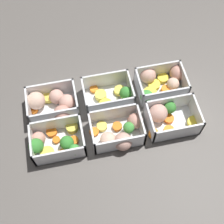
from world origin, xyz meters
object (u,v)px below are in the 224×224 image
(container_near_left, at_px, (56,142))
(container_far_right, at_px, (161,83))
(container_near_right, at_px, (168,117))
(container_far_center, at_px, (111,95))
(container_near_center, at_px, (120,132))
(container_far_left, at_px, (53,104))

(container_near_left, relative_size, container_far_right, 0.94)
(container_near_right, height_order, container_far_center, same)
(container_near_right, bearing_deg, container_far_right, 82.62)
(container_near_right, bearing_deg, container_near_center, -172.57)
(container_far_center, bearing_deg, container_near_center, -91.04)
(container_near_left, distance_m, container_near_center, 0.17)
(container_far_left, relative_size, container_far_right, 0.92)
(container_near_center, xyz_separation_m, container_far_right, (0.15, 0.13, -0.00))
(container_far_left, xyz_separation_m, container_far_center, (0.17, -0.00, -0.00))
(container_near_center, height_order, container_far_center, same)
(container_near_center, relative_size, container_far_right, 1.04)
(container_far_left, bearing_deg, container_near_left, -94.09)
(container_near_left, distance_m, container_far_right, 0.35)
(container_near_left, distance_m, container_far_center, 0.21)
(container_near_center, xyz_separation_m, container_far_center, (0.00, 0.12, -0.00))
(container_far_right, bearing_deg, container_near_right, -97.38)
(container_near_center, bearing_deg, container_near_right, 7.43)
(container_near_right, bearing_deg, container_far_left, 160.80)
(container_near_right, distance_m, container_far_center, 0.17)
(container_far_center, bearing_deg, container_far_right, 4.33)
(container_near_left, relative_size, container_far_center, 1.05)
(container_far_left, height_order, container_far_center, same)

